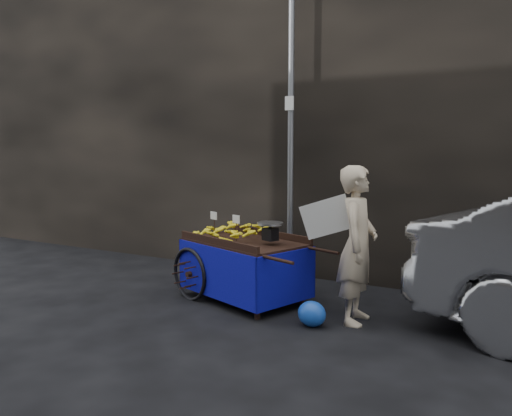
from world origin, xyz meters
The scene contains 6 objects.
ground centered at (0.00, 0.00, 0.00)m, with size 80.00×80.00×0.00m, color black.
building_wall centered at (0.39, 2.60, 2.50)m, with size 13.50×2.00×5.00m.
street_pole centered at (0.30, 1.30, 2.01)m, with size 0.12×0.10×4.00m.
banana_cart centered at (0.16, 0.26, 0.65)m, with size 2.11×1.45×1.05m.
vendor centered at (1.60, 0.15, 0.82)m, with size 0.81×0.63×1.63m.
plastic_bag centered at (1.25, -0.21, 0.13)m, with size 0.29×0.24×0.26m, color blue.
Camera 1 is at (3.12, -4.79, 1.79)m, focal length 35.00 mm.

